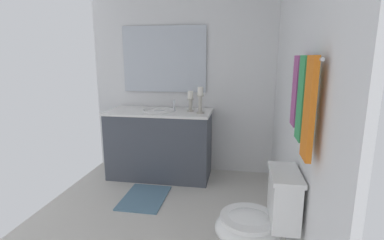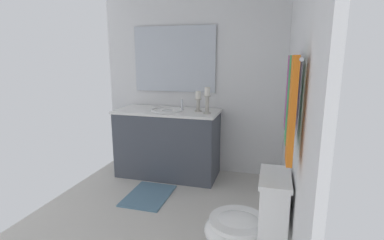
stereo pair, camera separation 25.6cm
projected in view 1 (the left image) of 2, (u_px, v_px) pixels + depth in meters
The scene contains 14 objects.
floor at pixel (156, 220), 2.69m from camera, with size 2.63×2.35×0.02m, color beige.
wall_back at pixel (298, 90), 2.23m from camera, with size 2.63×0.04×2.45m, color white.
wall_left at pixel (183, 77), 3.69m from camera, with size 0.04×2.35×2.45m, color white.
vanity_cabinet at pixel (160, 144), 3.59m from camera, with size 0.58×1.27×0.84m.
sink_basin at pixel (159, 114), 3.51m from camera, with size 0.40×0.40×0.24m.
mirror at pixel (164, 59), 3.64m from camera, with size 0.02×1.07×0.82m, color silver.
candle_holder_tall at pixel (200, 99), 3.31m from camera, with size 0.09×0.09×0.30m.
candle_holder_short at pixel (191, 101), 3.43m from camera, with size 0.09×0.09×0.24m.
toilet at pixel (258, 224), 1.96m from camera, with size 0.39×0.54×0.75m.
towel_bar at pixel (309, 59), 1.63m from camera, with size 0.02×0.02×0.59m, color silver.
towel_near_vanity at pixel (296, 91), 1.87m from camera, with size 0.15×0.03×0.45m, color #A54C8C.
towel_center at pixel (302, 99), 1.68m from camera, with size 0.15×0.03×0.49m, color #389E59.
towel_near_corner at pixel (309, 109), 1.50m from camera, with size 0.16×0.03×0.55m, color orange.
bath_mat at pixel (145, 198), 3.07m from camera, with size 0.60×0.44×0.02m, color slate.
Camera 1 is at (2.33, 0.75, 1.47)m, focal length 27.04 mm.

